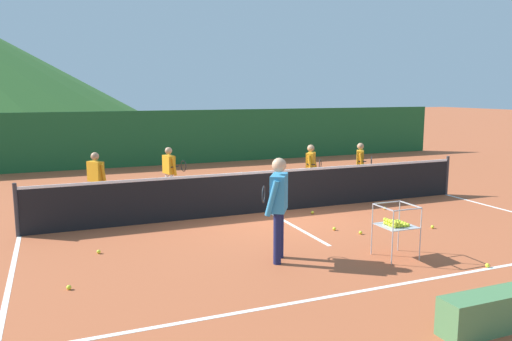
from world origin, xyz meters
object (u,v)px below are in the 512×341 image
Objects in this scene: courtside_bench at (496,311)px; tennis_ball_7 at (385,208)px; tennis_ball_1 at (361,233)px; instructor at (278,200)px; ball_cart at (396,224)px; student_1 at (170,168)px; student_3 at (360,162)px; tennis_ball_8 at (432,227)px; tennis_ball_2 at (99,252)px; tennis_ball_4 at (334,229)px; tennis_net at (268,191)px; tennis_ball_5 at (487,265)px; student_0 at (96,175)px; tennis_ball_0 at (313,212)px; student_2 at (311,165)px; tennis_ball_3 at (69,287)px.

tennis_ball_7 is at bearing 65.61° from courtside_bench.
tennis_ball_1 is at bearing -138.01° from tennis_ball_7.
instructor reaches higher than ball_cart.
student_1 is at bearing 120.42° from tennis_ball_1.
student_3 is 4.09m from tennis_ball_8.
tennis_ball_1 is 4.92m from tennis_ball_2.
student_1 is at bearing 119.66° from tennis_ball_4.
tennis_ball_1 is (2.74, -4.66, -0.78)m from student_1.
tennis_net is at bearing 69.20° from instructor.
tennis_ball_2 is at bearing 151.71° from tennis_ball_5.
ball_cart is at bearing 78.49° from courtside_bench.
courtside_bench is at bearing -64.67° from student_0.
tennis_ball_0 is at bearing 171.21° from tennis_ball_7.
tennis_ball_8 is (0.73, -3.87, -0.79)m from student_2.
student_0 is 6.86m from tennis_ball_7.
tennis_ball_8 is (7.00, 0.59, 0.00)m from tennis_ball_3.
tennis_ball_7 is at bearing 41.99° from tennis_ball_1.
student_0 is 5.13m from tennis_ball_0.
tennis_ball_2 is at bearing 171.77° from tennis_ball_1.
tennis_ball_2 is at bearing -94.51° from student_0.
student_0 is at bearing 157.85° from tennis_ball_7.
tennis_ball_3 is (-5.32, -2.61, 0.00)m from tennis_ball_0.
tennis_ball_3 is (-5.14, 0.59, -0.55)m from ball_cart.
courtside_bench is (1.95, -8.62, -0.58)m from student_1.
tennis_ball_3 and tennis_ball_5 have the same top height.
tennis_ball_2 and tennis_ball_7 have the same top height.
tennis_ball_5 is (2.95, -1.57, -1.00)m from instructor.
instructor is 1.15× the size of courtside_bench.
tennis_ball_1 is 2.30m from tennis_ball_7.
tennis_net is 6.18× the size of instructor.
student_2 is 3.85m from tennis_ball_1.
instructor is 1.25× the size of student_2.
student_1 reaches higher than tennis_ball_7.
student_1 is at bearing 131.73° from tennis_ball_8.
tennis_ball_4 is 2.04m from tennis_ball_8.
tennis_ball_4 is at bearing -40.67° from student_0.
tennis_ball_5 is at bearing -77.95° from tennis_ball_0.
tennis_ball_1 is 1.00× the size of tennis_ball_5.
tennis_ball_0 is at bearing 51.55° from instructor.
tennis_ball_8 is (2.54, -2.58, -0.47)m from tennis_net.
courtside_bench is (-0.45, -4.40, 0.20)m from tennis_ball_4.
instructor is at bearing -110.80° from tennis_net.
tennis_net is at bearing 91.45° from courtside_bench.
instructor is at bearing -124.06° from student_2.
instructor reaches higher than tennis_ball_5.
tennis_ball_4 is at bearing -130.38° from student_3.
student_0 is at bearing 85.49° from tennis_ball_2.
tennis_ball_8 is at bearing -7.99° from tennis_ball_2.
student_3 is at bearing 22.36° from tennis_ball_2.
student_0 is (-3.66, 1.73, 0.32)m from tennis_net.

